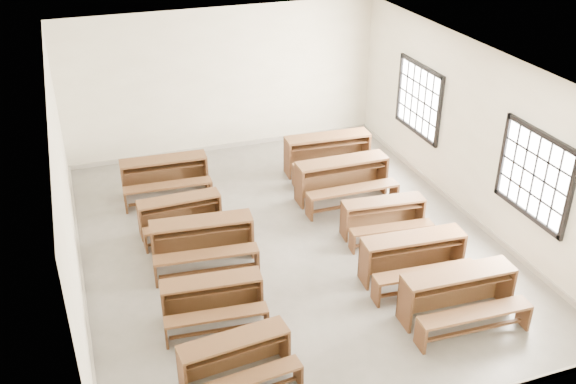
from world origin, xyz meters
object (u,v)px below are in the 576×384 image
object	(u,v)px
desk_set_3	(180,213)
desk_set_7	(384,215)
desk_set_0	(236,357)
desk_set_6	(414,255)
desk_set_1	(212,297)
desk_set_5	(459,292)
desk_set_2	(203,238)
desk_set_8	(343,177)
desk_set_4	(165,174)
desk_set_9	(328,151)

from	to	relation	value
desk_set_3	desk_set_7	world-z (taller)	desk_set_7
desk_set_0	desk_set_6	xyz separation A→B (m)	(3.25, 1.23, 0.06)
desk_set_3	desk_set_6	size ratio (longest dim) A/B	0.86
desk_set_0	desk_set_1	bearing A→B (deg)	84.45
desk_set_5	desk_set_3	bearing A→B (deg)	134.61
desk_set_2	desk_set_7	bearing A→B (deg)	1.53
desk_set_6	desk_set_8	bearing A→B (deg)	94.24
desk_set_2	desk_set_8	size ratio (longest dim) A/B	0.97
desk_set_2	desk_set_3	distance (m)	1.06
desk_set_4	desk_set_6	bearing A→B (deg)	-49.22
desk_set_5	desk_set_9	world-z (taller)	desk_set_9
desk_set_1	desk_set_8	bearing A→B (deg)	45.50
desk_set_7	desk_set_4	bearing A→B (deg)	146.20
desk_set_7	desk_set_3	bearing A→B (deg)	164.79
desk_set_3	desk_set_4	xyz separation A→B (m)	(-0.01, 1.50, 0.06)
desk_set_4	desk_set_5	size ratio (longest dim) A/B	1.00
desk_set_2	desk_set_5	distance (m)	4.14
desk_set_5	desk_set_6	size ratio (longest dim) A/B	1.00
desk_set_1	desk_set_3	size ratio (longest dim) A/B	1.03
desk_set_6	desk_set_8	world-z (taller)	desk_set_8
desk_set_7	desk_set_5	bearing A→B (deg)	-85.00
desk_set_2	desk_set_8	world-z (taller)	desk_set_8
desk_set_0	desk_set_4	xyz separation A→B (m)	(0.03, 5.36, 0.06)
desk_set_0	desk_set_3	xyz separation A→B (m)	(0.04, 3.86, 0.01)
desk_set_0	desk_set_8	world-z (taller)	desk_set_8
desk_set_7	desk_set_9	bearing A→B (deg)	94.86
desk_set_4	desk_set_9	distance (m)	3.43
desk_set_7	desk_set_6	bearing A→B (deg)	-91.12
desk_set_0	desk_set_9	distance (m)	6.25
desk_set_3	desk_set_8	xyz separation A→B (m)	(3.22, 0.16, 0.09)
desk_set_4	desk_set_8	bearing A→B (deg)	-19.73
desk_set_5	desk_set_7	size ratio (longest dim) A/B	1.12
desk_set_8	desk_set_9	size ratio (longest dim) A/B	0.98
desk_set_7	desk_set_9	distance (m)	2.64
desk_set_7	desk_set_8	distance (m)	1.46
desk_set_0	desk_set_5	size ratio (longest dim) A/B	0.87
desk_set_3	desk_set_9	world-z (taller)	desk_set_9
desk_set_0	desk_set_2	xyz separation A→B (m)	(0.21, 2.81, 0.06)
desk_set_0	desk_set_3	bearing A→B (deg)	84.18
desk_set_0	desk_set_3	size ratio (longest dim) A/B	1.01
desk_set_3	desk_set_6	world-z (taller)	desk_set_6
desk_set_8	desk_set_9	world-z (taller)	desk_set_8
desk_set_1	desk_set_6	size ratio (longest dim) A/B	0.89
desk_set_3	desk_set_8	distance (m)	3.22
desk_set_0	desk_set_8	distance (m)	5.17
desk_set_3	desk_set_6	xyz separation A→B (m)	(3.21, -2.63, 0.05)
desk_set_5	desk_set_7	bearing A→B (deg)	91.92
desk_set_7	desk_set_2	bearing A→B (deg)	-178.58
desk_set_8	desk_set_3	bearing A→B (deg)	-176.87
desk_set_1	desk_set_0	bearing A→B (deg)	-84.69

